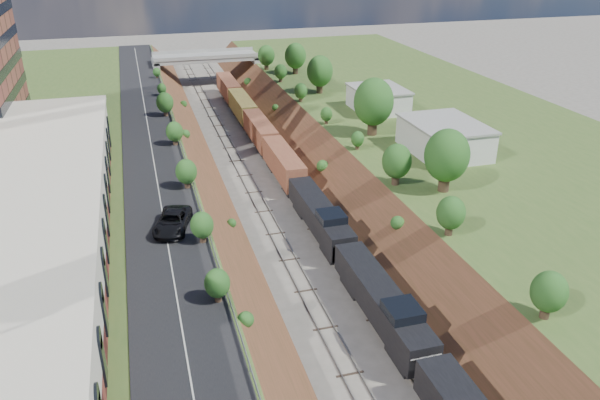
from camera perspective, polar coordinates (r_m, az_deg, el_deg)
The scene contains 16 objects.
platform_left at distance 83.74m, azimuth -25.90°, elevation 0.75°, with size 44.00×180.00×5.00m, color #425E26.
platform_right at distance 96.15m, azimuth 16.28°, elevation 5.22°, with size 44.00×180.00×5.00m, color #425E26.
embankment_left at distance 83.35m, azimuth -10.67°, elevation 0.95°, with size 7.07×180.00×7.07m, color brown.
embankment_right at distance 87.70m, azimuth 3.74°, elevation 2.57°, with size 7.07×180.00×7.07m, color brown.
rail_left_track at distance 84.33m, azimuth -5.01°, elevation 1.66°, with size 1.58×180.00×0.18m, color gray.
rail_right_track at distance 85.37m, azimuth -1.59°, elevation 2.04°, with size 1.58×180.00×0.18m, color gray.
road at distance 81.28m, azimuth -14.10°, elevation 3.84°, with size 8.00×180.00×0.10m, color black.
guardrail at distance 81.10m, azimuth -11.24°, elevation 4.45°, with size 0.10×171.00×0.70m.
commercial_building at distance 60.60m, azimuth -25.08°, elevation -1.62°, with size 14.30×62.30×7.00m.
overpass at distance 142.13m, azimuth -9.15°, elevation 13.04°, with size 24.50×8.30×7.40m.
white_building_near at distance 83.52m, azimuth 13.88°, elevation 5.85°, with size 9.00×12.00×4.00m, color silver.
white_building_far at distance 102.15m, azimuth 7.63°, elevation 9.65°, with size 8.00×10.00×3.60m, color silver.
tree_right_large at distance 69.85m, azimuth 14.13°, elevation 4.19°, with size 5.25×5.25×7.61m.
tree_left_crest at distance 44.94m, azimuth -6.67°, elevation -10.79°, with size 2.45×2.45×3.55m.
freight_train at distance 82.98m, azimuth -1.32°, elevation 3.15°, with size 2.91×117.77×4.55m.
suv at distance 61.24m, azimuth -12.31°, elevation -2.03°, with size 3.07×6.67×1.85m, color black.
Camera 1 is at (-16.92, -16.29, 33.04)m, focal length 35.00 mm.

